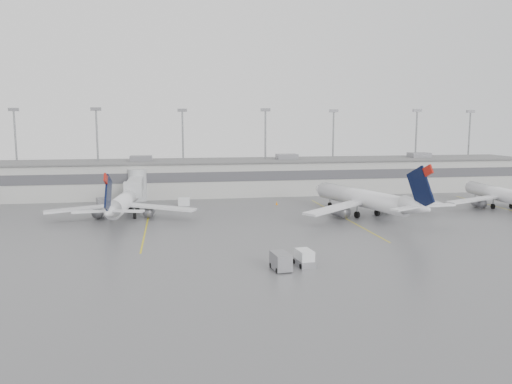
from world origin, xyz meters
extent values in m
plane|color=#535356|center=(0.00, 0.00, 0.00)|extent=(260.00, 260.00, 0.00)
cube|color=#B2B2AD|center=(0.00, 58.00, 4.00)|extent=(150.00, 16.00, 8.00)
cube|color=#47474C|center=(0.00, 49.95, 5.00)|extent=(150.00, 0.15, 2.20)
cube|color=#606060|center=(0.00, 58.00, 8.05)|extent=(152.00, 17.00, 0.30)
cube|color=slate|center=(50.00, 58.00, 8.80)|extent=(5.00, 4.00, 1.30)
cylinder|color=gray|center=(-50.00, 67.50, 10.00)|extent=(0.44, 0.44, 20.00)
cube|color=slate|center=(-50.00, 67.50, 20.20)|extent=(2.40, 0.50, 0.80)
cylinder|color=gray|center=(-30.00, 60.00, 10.00)|extent=(0.44, 0.44, 20.00)
cube|color=slate|center=(-30.00, 60.00, 20.20)|extent=(2.40, 0.50, 0.80)
cylinder|color=gray|center=(-10.00, 67.50, 10.00)|extent=(0.44, 0.44, 20.00)
cube|color=slate|center=(-10.00, 67.50, 20.20)|extent=(2.40, 0.50, 0.80)
cylinder|color=gray|center=(10.00, 60.00, 10.00)|extent=(0.44, 0.44, 20.00)
cube|color=slate|center=(10.00, 60.00, 20.20)|extent=(2.40, 0.50, 0.80)
cylinder|color=gray|center=(30.00, 67.50, 10.00)|extent=(0.44, 0.44, 20.00)
cube|color=slate|center=(30.00, 67.50, 20.20)|extent=(2.40, 0.50, 0.80)
cylinder|color=gray|center=(50.00, 60.00, 10.00)|extent=(0.44, 0.44, 20.00)
cube|color=slate|center=(50.00, 60.00, 20.20)|extent=(2.40, 0.50, 0.80)
cylinder|color=gray|center=(70.00, 67.50, 10.00)|extent=(0.44, 0.44, 20.00)
cube|color=slate|center=(70.00, 67.50, 20.20)|extent=(2.40, 0.50, 0.80)
cylinder|color=#A9ACAF|center=(-20.50, 50.00, 3.50)|extent=(4.00, 4.00, 7.00)
cube|color=#A9ACAF|center=(-20.50, 43.50, 4.30)|extent=(2.80, 13.00, 2.60)
cube|color=#A9ACAF|center=(-20.50, 36.00, 4.30)|extent=(3.40, 2.40, 3.00)
cylinder|color=gray|center=(-20.50, 36.00, 1.40)|extent=(0.70, 0.70, 2.80)
cube|color=black|center=(-20.50, 36.00, 0.35)|extent=(2.20, 1.20, 0.70)
cube|color=#CAB80B|center=(-17.50, 24.00, 0.01)|extent=(0.25, 40.00, 0.01)
cube|color=#CAB80B|center=(17.50, 24.00, 0.01)|extent=(0.25, 40.00, 0.01)
cylinder|color=white|center=(-21.70, 30.90, 2.93)|extent=(4.83, 21.64, 2.93)
cone|color=white|center=(-20.62, 42.95, 2.93)|extent=(3.16, 2.98, 2.93)
cone|color=white|center=(-22.86, 17.98, 3.32)|extent=(3.35, 5.12, 2.93)
cube|color=white|center=(-28.75, 28.79, 2.15)|extent=(12.93, 5.30, 0.34)
cube|color=white|center=(-15.14, 27.57, 2.15)|extent=(12.66, 7.32, 0.34)
cube|color=black|center=(-22.90, 17.49, 6.15)|extent=(0.78, 5.50, 6.38)
cube|color=#A1140C|center=(-23.02, 16.23, 8.68)|extent=(0.47, 1.99, 1.85)
cylinder|color=black|center=(-20.91, 39.65, 0.44)|extent=(0.42, 0.91, 0.88)
cylinder|color=black|center=(-23.91, 29.14, 0.54)|extent=(0.53, 1.11, 1.07)
cylinder|color=black|center=(-19.83, 28.77, 0.54)|extent=(0.53, 1.11, 1.07)
cylinder|color=white|center=(21.29, 25.36, 3.28)|extent=(9.75, 24.02, 3.28)
cone|color=white|center=(17.57, 38.39, 3.28)|extent=(3.99, 3.84, 3.28)
cone|color=white|center=(25.28, 11.38, 3.72)|extent=(4.65, 6.16, 3.28)
cube|color=white|center=(14.77, 20.31, 2.40)|extent=(13.38, 10.29, 0.38)
cube|color=white|center=(29.49, 24.51, 2.40)|extent=(14.30, 3.35, 0.38)
cube|color=black|center=(25.43, 10.85, 6.89)|extent=(2.00, 6.01, 7.15)
cube|color=#A1140C|center=(25.82, 9.49, 9.73)|extent=(0.92, 2.22, 2.08)
cylinder|color=black|center=(18.59, 34.82, 0.49)|extent=(0.64, 1.05, 0.98)
cylinder|color=black|center=(19.68, 22.62, 0.60)|extent=(0.80, 1.29, 1.20)
cylinder|color=black|center=(24.10, 23.88, 0.60)|extent=(0.80, 1.29, 1.20)
cylinder|color=white|center=(52.11, 28.92, 2.79)|extent=(4.26, 20.61, 2.79)
cone|color=white|center=(52.95, 40.42, 2.79)|extent=(2.97, 2.80, 2.79)
cube|color=white|center=(45.43, 26.79, 2.05)|extent=(12.32, 5.24, 0.33)
cylinder|color=black|center=(52.72, 37.27, 0.42)|extent=(0.39, 0.86, 0.84)
cylinder|color=black|center=(50.03, 27.21, 0.51)|extent=(0.49, 1.05, 1.02)
cylinder|color=black|center=(53.93, 26.92, 0.51)|extent=(0.49, 1.05, 1.02)
cube|color=white|center=(2.29, -5.09, 0.98)|extent=(1.92, 2.78, 1.96)
cube|color=slate|center=(2.29, -5.09, 0.38)|extent=(2.19, 3.24, 0.76)
cylinder|color=black|center=(1.30, -4.11, 0.30)|extent=(0.31, 0.63, 0.61)
cylinder|color=black|center=(3.03, -3.91, 0.30)|extent=(0.31, 0.63, 0.61)
cylinder|color=black|center=(1.55, -6.27, 0.30)|extent=(0.31, 0.63, 0.61)
cylinder|color=black|center=(3.28, -6.07, 0.30)|extent=(0.31, 0.63, 0.61)
cube|color=slate|center=(-0.91, -6.29, 1.08)|extent=(2.17, 3.38, 1.94)
cylinder|color=black|center=(-1.83, -5.25, 0.32)|extent=(0.32, 0.66, 0.64)
cylinder|color=black|center=(0.01, -7.33, 0.32)|extent=(0.32, 0.66, 0.64)
cube|color=white|center=(-10.68, 41.79, 0.82)|extent=(2.49, 1.83, 1.63)
cube|color=white|center=(29.07, 38.64, 0.78)|extent=(2.55, 2.09, 1.56)
cube|color=slate|center=(-26.89, 40.98, 1.03)|extent=(2.88, 3.73, 2.06)
cone|color=orange|center=(-27.16, 40.93, 0.38)|extent=(0.48, 0.48, 0.76)
cone|color=orange|center=(8.49, 39.44, 0.36)|extent=(0.46, 0.46, 0.73)
cone|color=orange|center=(50.93, 31.15, 0.38)|extent=(0.48, 0.48, 0.76)
camera|label=1|loc=(-13.40, -61.43, 17.07)|focal=35.00mm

